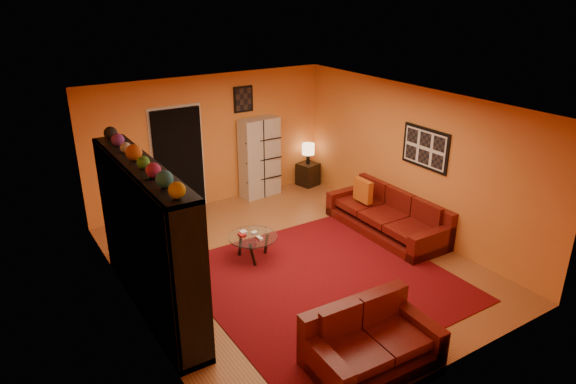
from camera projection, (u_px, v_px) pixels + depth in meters
floor at (292, 263)px, 8.27m from camera, size 6.00×6.00×0.00m
ceiling at (293, 103)px, 7.30m from camera, size 6.00×6.00×0.00m
wall_back at (210, 141)px, 10.13m from camera, size 6.00×0.00×6.00m
wall_front at (446, 276)px, 5.44m from camera, size 6.00×0.00×6.00m
wall_left at (129, 227)px, 6.54m from camera, size 0.00×6.00×6.00m
wall_right at (412, 160)px, 9.03m from camera, size 0.00×6.00×6.00m
rug at (323, 280)px, 7.77m from camera, size 3.60×3.60×0.01m
doorway at (179, 161)px, 9.86m from camera, size 0.95×0.10×2.04m
wall_art_right at (425, 148)px, 8.67m from camera, size 0.03×1.00×0.70m
wall_art_back at (243, 99)px, 10.21m from camera, size 0.42×0.03×0.52m
entertainment_unit at (148, 240)px, 6.75m from camera, size 0.45×3.00×2.10m
tv at (151, 243)px, 6.83m from camera, size 0.87×0.11×0.50m
sofa at (390, 216)px, 9.27m from camera, size 0.99×2.38×0.85m
loveseat at (368, 340)px, 6.03m from camera, size 1.56×0.97×0.85m
throw_pillow at (363, 191)px, 9.48m from camera, size 0.12×0.42×0.42m
coffee_table at (253, 239)px, 8.27m from camera, size 0.80×0.80×0.40m
storage_cabinet at (260, 158)px, 10.65m from camera, size 0.86×0.45×1.67m
bowl_chair at (167, 253)px, 8.00m from camera, size 0.64×0.64×0.53m
side_table at (308, 174)px, 11.42m from camera, size 0.48×0.48×0.50m
table_lamp at (308, 150)px, 11.20m from camera, size 0.27×0.27×0.45m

